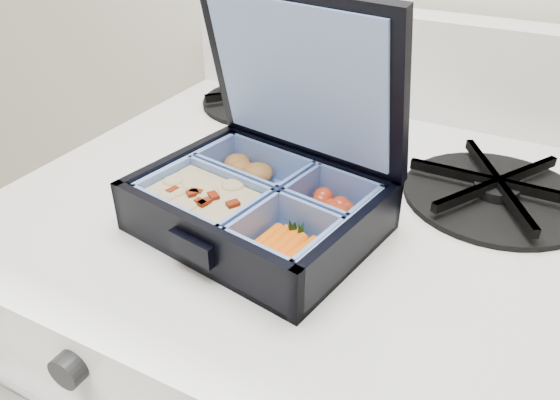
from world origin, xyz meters
The scene contains 4 objects.
bento_box centered at (-0.36, 1.62, 0.84)m, with size 0.20×0.16×0.05m, color black, non-canonical shape.
burner_grate centered at (-0.18, 1.77, 0.83)m, with size 0.18×0.18×0.03m, color black.
burner_grate_rear centered at (-0.51, 1.88, 0.83)m, with size 0.17×0.17×0.02m, color black.
fork centered at (-0.28, 1.75, 0.82)m, with size 0.02×0.19×0.01m, color silver, non-canonical shape.
Camera 1 is at (-0.15, 1.26, 1.11)m, focal length 35.00 mm.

